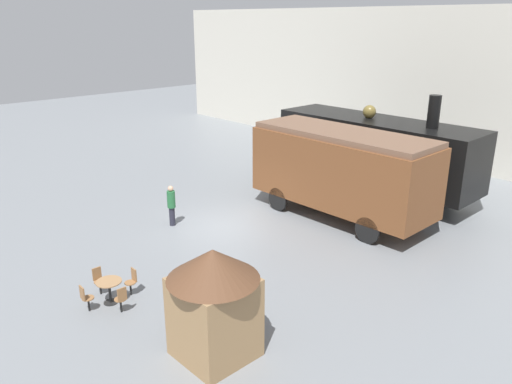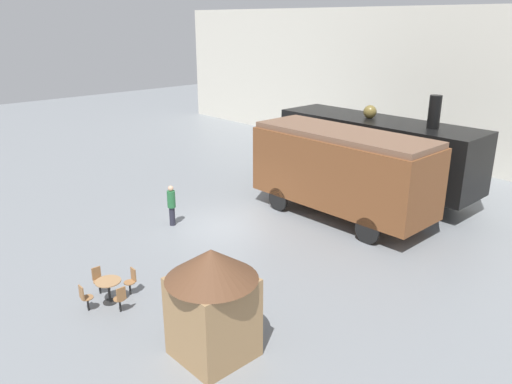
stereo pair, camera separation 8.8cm
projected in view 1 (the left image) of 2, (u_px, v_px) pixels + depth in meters
ground_plane at (219, 226)px, 21.00m from camera, size 80.00×80.00×0.00m
backdrop_wall at (419, 86)px, 29.52m from camera, size 44.00×0.15×9.00m
steam_locomotive at (376, 149)px, 24.34m from camera, size 10.17×2.85×5.16m
passenger_coach_wooden at (342, 168)px, 21.26m from camera, size 8.07×2.88×3.86m
cafe_table_near at (109, 286)px, 15.17m from camera, size 0.78×0.78×0.74m
cafe_chair_0 at (132, 280)px, 15.67m from camera, size 0.36×0.36×0.87m
cafe_chair_1 at (98, 279)px, 15.73m from camera, size 0.36×0.36×0.87m
cafe_chair_2 at (85, 297)px, 14.71m from camera, size 0.36×0.36×0.87m
cafe_chair_3 at (121, 298)px, 14.65m from camera, size 0.36×0.36×0.87m
visitor_person at (171, 204)px, 20.82m from camera, size 0.34×0.34×1.76m
ticket_kiosk at (214, 298)px, 12.46m from camera, size 2.34×2.34×3.00m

